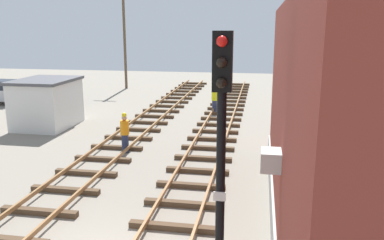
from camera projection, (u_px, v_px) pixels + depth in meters
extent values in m
cube|color=#4C3826|center=(172.00, 227.00, 11.40)|extent=(2.50, 0.24, 0.18)
cube|color=#4C3826|center=(182.00, 204.00, 12.88)|extent=(2.50, 0.24, 0.18)
cube|color=#4C3826|center=(191.00, 186.00, 14.36)|extent=(2.50, 0.24, 0.18)
cube|color=#4C3826|center=(197.00, 171.00, 15.84)|extent=(2.50, 0.24, 0.18)
cube|color=#4C3826|center=(203.00, 158.00, 17.32)|extent=(2.50, 0.24, 0.18)
cube|color=#4C3826|center=(208.00, 148.00, 18.80)|extent=(2.50, 0.24, 0.18)
cube|color=#4C3826|center=(212.00, 139.00, 20.28)|extent=(2.50, 0.24, 0.18)
cube|color=#4C3826|center=(215.00, 131.00, 21.76)|extent=(2.50, 0.24, 0.18)
cube|color=#4C3826|center=(218.00, 125.00, 23.24)|extent=(2.50, 0.24, 0.18)
cube|color=#4C3826|center=(221.00, 119.00, 24.73)|extent=(2.50, 0.24, 0.18)
cube|color=#4C3826|center=(223.00, 114.00, 26.21)|extent=(2.50, 0.24, 0.18)
cube|color=#4C3826|center=(226.00, 109.00, 27.69)|extent=(2.50, 0.24, 0.18)
cube|color=#4C3826|center=(227.00, 105.00, 29.17)|extent=(2.50, 0.24, 0.18)
cube|color=#4C3826|center=(229.00, 101.00, 30.65)|extent=(2.50, 0.24, 0.18)
cube|color=#4C3826|center=(231.00, 98.00, 32.13)|extent=(2.50, 0.24, 0.18)
cube|color=#4C3826|center=(232.00, 94.00, 33.61)|extent=(2.50, 0.24, 0.18)
cube|color=#4C3826|center=(233.00, 91.00, 35.09)|extent=(2.50, 0.24, 0.18)
cube|color=#4C3826|center=(235.00, 89.00, 36.57)|extent=(2.50, 0.24, 0.18)
cube|color=#4C3826|center=(236.00, 86.00, 38.05)|extent=(2.50, 0.24, 0.18)
cube|color=#4C3826|center=(237.00, 84.00, 39.53)|extent=(2.50, 0.24, 0.18)
cube|color=#4C3826|center=(5.00, 240.00, 10.71)|extent=(2.50, 0.24, 0.18)
cube|color=#4C3826|center=(39.00, 212.00, 12.34)|extent=(2.50, 0.24, 0.18)
cube|color=#4C3826|center=(65.00, 190.00, 13.98)|extent=(2.50, 0.24, 0.18)
cube|color=#4C3826|center=(86.00, 173.00, 15.61)|extent=(2.50, 0.24, 0.18)
cube|color=#4C3826|center=(103.00, 159.00, 17.25)|extent=(2.50, 0.24, 0.18)
cube|color=#4C3826|center=(117.00, 147.00, 18.89)|extent=(2.50, 0.24, 0.18)
cube|color=#4C3826|center=(128.00, 138.00, 20.52)|extent=(2.50, 0.24, 0.18)
cube|color=#4C3826|center=(138.00, 130.00, 22.16)|extent=(2.50, 0.24, 0.18)
cube|color=#4C3826|center=(147.00, 122.00, 23.79)|extent=(2.50, 0.24, 0.18)
cube|color=#4C3826|center=(154.00, 116.00, 25.43)|extent=(2.50, 0.24, 0.18)
cube|color=#4C3826|center=(161.00, 111.00, 27.07)|extent=(2.50, 0.24, 0.18)
cube|color=#4C3826|center=(167.00, 106.00, 28.70)|extent=(2.50, 0.24, 0.18)
cube|color=#4C3826|center=(172.00, 102.00, 30.34)|extent=(2.50, 0.24, 0.18)
cube|color=#4C3826|center=(177.00, 98.00, 31.97)|extent=(2.50, 0.24, 0.18)
cube|color=#4C3826|center=(181.00, 94.00, 33.61)|extent=(2.50, 0.24, 0.18)
cube|color=#4C3826|center=(185.00, 91.00, 35.25)|extent=(2.50, 0.24, 0.18)
cube|color=#4C3826|center=(188.00, 88.00, 36.88)|extent=(2.50, 0.24, 0.18)
cube|color=#4C3826|center=(191.00, 86.00, 38.52)|extent=(2.50, 0.24, 0.18)
cube|color=#4C3826|center=(194.00, 83.00, 40.15)|extent=(2.50, 0.24, 0.18)
cylinder|color=black|center=(220.00, 204.00, 7.90)|extent=(0.18, 0.18, 4.49)
cube|color=black|center=(223.00, 62.00, 7.26)|extent=(0.36, 0.24, 1.10)
sphere|color=red|center=(222.00, 41.00, 7.00)|extent=(0.20, 0.20, 0.20)
sphere|color=black|center=(222.00, 62.00, 7.09)|extent=(0.20, 0.20, 0.20)
sphere|color=black|center=(221.00, 83.00, 7.17)|extent=(0.20, 0.20, 0.20)
cube|color=white|center=(220.00, 196.00, 7.71)|extent=(0.24, 0.03, 0.18)
cube|color=#B2B2AD|center=(273.00, 217.00, 11.26)|extent=(0.08, 14.20, 0.90)
cube|color=silver|center=(271.00, 160.00, 8.71)|extent=(0.44, 0.60, 0.44)
cube|color=silver|center=(47.00, 104.00, 22.94)|extent=(2.80, 3.60, 2.60)
cube|color=#4C4C51|center=(45.00, 80.00, 22.63)|extent=(3.00, 3.80, 0.16)
cube|color=brown|center=(25.00, 109.00, 23.25)|extent=(0.06, 0.90, 2.00)
cube|color=#23389E|center=(42.00, 94.00, 30.15)|extent=(4.20, 1.80, 0.80)
cube|color=#1E232D|center=(42.00, 84.00, 29.98)|extent=(2.31, 1.66, 0.64)
cylinder|color=black|center=(65.00, 97.00, 30.89)|extent=(0.64, 0.24, 0.64)
cylinder|color=black|center=(53.00, 102.00, 29.16)|extent=(0.64, 0.24, 0.64)
cylinder|color=black|center=(34.00, 96.00, 31.32)|extent=(0.64, 0.24, 0.64)
cylinder|color=black|center=(20.00, 100.00, 29.59)|extent=(0.64, 0.24, 0.64)
cube|color=#B7B7BC|center=(3.00, 94.00, 29.92)|extent=(4.20, 1.80, 0.80)
cube|color=#1E232D|center=(2.00, 85.00, 29.76)|extent=(2.31, 1.66, 0.64)
cylinder|color=black|center=(27.00, 98.00, 30.66)|extent=(0.64, 0.24, 0.64)
cylinder|color=black|center=(13.00, 102.00, 28.93)|extent=(0.64, 0.24, 0.64)
cylinder|color=brown|center=(125.00, 37.00, 36.35)|extent=(0.24, 0.24, 9.45)
cylinder|color=#262D4C|center=(214.00, 107.00, 26.78)|extent=(0.32, 0.32, 0.85)
cylinder|color=yellow|center=(215.00, 96.00, 26.61)|extent=(0.40, 0.40, 0.65)
sphere|color=tan|center=(215.00, 89.00, 26.50)|extent=(0.24, 0.24, 0.24)
sphere|color=yellow|center=(215.00, 87.00, 26.47)|extent=(0.22, 0.22, 0.22)
cylinder|color=#262D4C|center=(125.00, 143.00, 18.39)|extent=(0.32, 0.32, 0.85)
cylinder|color=orange|center=(125.00, 127.00, 18.21)|extent=(0.40, 0.40, 0.65)
sphere|color=tan|center=(124.00, 118.00, 18.11)|extent=(0.24, 0.24, 0.24)
sphere|color=yellow|center=(124.00, 115.00, 18.08)|extent=(0.22, 0.22, 0.22)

